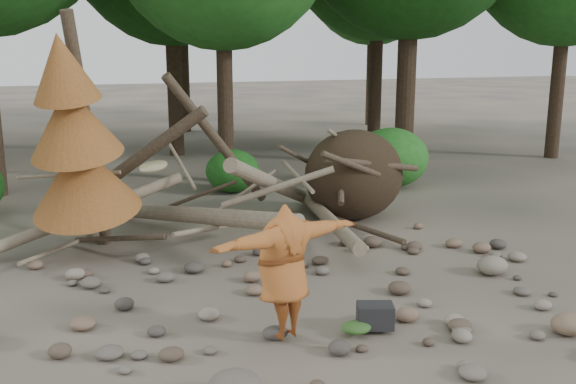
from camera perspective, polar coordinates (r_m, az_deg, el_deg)
name	(u,v)px	position (r m, az deg, el deg)	size (l,w,h in m)	color
ground	(319,307)	(9.53, 2.77, -10.16)	(120.00, 120.00, 0.00)	#514C44
deadfall_pile	(331,179)	(13.75, 3.81, 1.17)	(8.55, 5.24, 3.30)	#332619
dead_conifer	(77,143)	(11.58, -18.28, 4.18)	(2.06, 2.16, 4.35)	#4C3F30
bush_mid	(233,171)	(16.74, -4.95, 1.88)	(1.40, 1.40, 1.12)	#20651D
bush_right	(391,157)	(17.52, 9.14, 3.05)	(2.00, 2.00, 1.60)	#297725
frisbee_thrower	(284,271)	(8.13, -0.40, -7.05)	(2.92, 1.22, 2.46)	#AA5B26
backpack	(375,320)	(8.79, 7.74, -11.20)	(0.48, 0.32, 0.32)	black
cloth_green	(356,331)	(8.64, 6.08, -12.18)	(0.40, 0.34, 0.15)	#325C25
cloth_orange	(373,318)	(9.09, 7.53, -11.03)	(0.34, 0.28, 0.12)	#C56321
boulder_front_right	(568,324)	(9.40, 23.66, -10.70)	(0.47, 0.42, 0.28)	#7D654E
boulder_mid_right	(492,265)	(11.28, 17.70, -6.23)	(0.52, 0.47, 0.31)	gray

